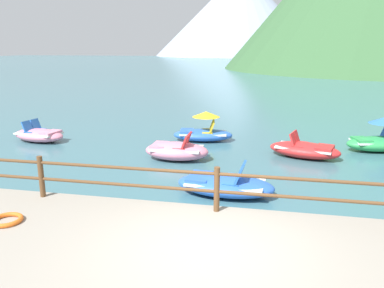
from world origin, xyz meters
TOP-DOWN VIEW (x-y plane):
  - ground_plane at (0.00, 40.00)m, footprint 200.00×200.00m
  - dock_railing at (0.00, 1.55)m, footprint 23.92×0.12m
  - life_ring at (-3.92, 0.23)m, footprint 0.61×0.61m
  - pedal_boat_0 at (2.25, 7.39)m, footprint 2.61×1.78m
  - pedal_boat_1 at (-1.57, 9.05)m, footprint 2.52×1.49m
  - pedal_boat_2 at (4.94, 8.78)m, footprint 2.53×1.66m
  - pedal_boat_3 at (-2.00, 6.28)m, footprint 2.16×1.23m
  - pedal_boat_4 at (-7.99, 7.66)m, footprint 2.38×1.53m
  - pedal_boat_5 at (-0.04, 3.48)m, footprint 2.59×1.44m
  - distant_peak at (-10.95, 146.54)m, footprint 64.42×64.42m

SIDE VIEW (x-z plane):
  - ground_plane at x=0.00m, z-range 0.00..0.00m
  - pedal_boat_5 at x=-0.04m, z-range -0.16..0.69m
  - pedal_boat_4 at x=-7.99m, z-range -0.15..0.69m
  - pedal_boat_0 at x=2.25m, z-range -0.15..0.70m
  - pedal_boat_3 at x=-2.00m, z-range -0.14..0.76m
  - pedal_boat_1 at x=-1.57m, z-range -0.22..0.97m
  - pedal_boat_2 at x=4.94m, z-range -0.22..1.02m
  - life_ring at x=-3.92m, z-range 0.40..0.49m
  - dock_railing at x=0.00m, z-range 0.50..1.45m
  - distant_peak at x=-10.95m, z-range 0.00..31.17m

